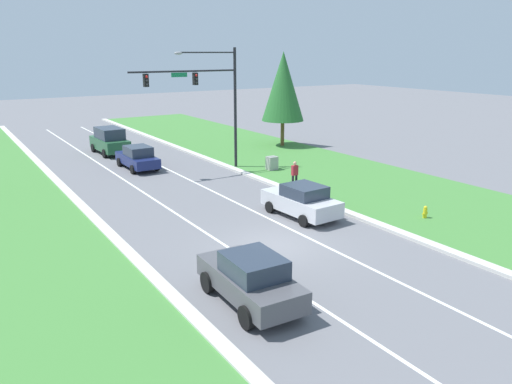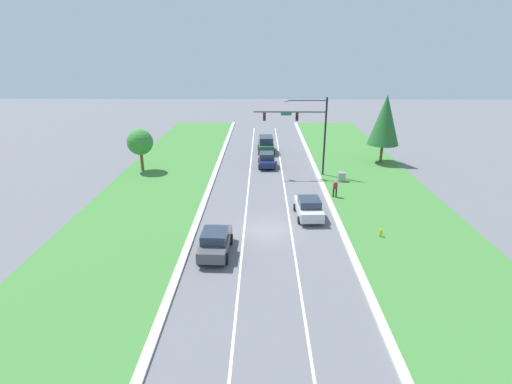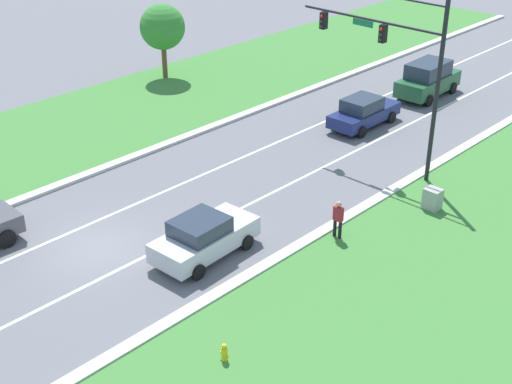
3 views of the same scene
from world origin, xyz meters
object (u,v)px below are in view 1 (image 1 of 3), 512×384
utility_cabinet (272,164)px  fire_hydrant (425,213)px  forest_suv (110,141)px  conifer_near_right_tree (283,87)px  graphite_sedan (251,279)px  silver_sedan (301,201)px  pedestrian (295,174)px  traffic_signal_mast (208,91)px  navy_sedan (138,158)px

utility_cabinet → fire_hydrant: bearing=-87.8°
forest_suv → conifer_near_right_tree: 15.19m
graphite_sedan → silver_sedan: bearing=44.3°
forest_suv → silver_sedan: bearing=-83.0°
graphite_sedan → silver_sedan: size_ratio=1.02×
utility_cabinet → pedestrian: pedestrian is taller
silver_sedan → fire_hydrant: size_ratio=6.32×
forest_suv → pedestrian: (6.24, -16.76, -0.14)m
traffic_signal_mast → pedestrian: (2.24, -6.85, -4.60)m
graphite_sedan → utility_cabinet: 19.20m
graphite_sedan → fire_hydrant: graphite_sedan is taller
graphite_sedan → pedestrian: bearing=49.6°
utility_cabinet → forest_suv: bearing=122.5°
traffic_signal_mast → silver_sedan: bearing=-93.4°
fire_hydrant → silver_sedan: bearing=143.0°
graphite_sedan → forest_suv: 27.81m
fire_hydrant → forest_suv: bearing=108.3°
silver_sedan → pedestrian: 5.35m
traffic_signal_mast → fire_hydrant: (4.23, -15.03, -5.19)m
graphite_sedan → silver_sedan: 9.41m
silver_sedan → pedestrian: pedestrian is taller
graphite_sedan → conifer_near_right_tree: conifer_near_right_tree is taller
graphite_sedan → pedestrian: 14.66m
traffic_signal_mast → conifer_near_right_tree: (9.78, 5.02, -0.35)m
silver_sedan → navy_sedan: bearing=99.7°
graphite_sedan → pedestrian: (9.90, 10.81, 0.05)m
traffic_signal_mast → utility_cabinet: 6.64m
navy_sedan → forest_suv: bearing=89.5°
utility_cabinet → fire_hydrant: 12.83m
traffic_signal_mast → graphite_sedan: 19.80m
silver_sedan → utility_cabinet: bearing=61.3°
navy_sedan → graphite_sedan: size_ratio=1.00×
pedestrian → traffic_signal_mast: bearing=-71.4°
pedestrian → conifer_near_right_tree: 14.69m
fire_hydrant → pedestrian: bearing=103.6°
pedestrian → forest_suv: bearing=-69.1°
silver_sedan → utility_cabinet: silver_sedan is taller
graphite_sedan → navy_sedan: bearing=82.2°
traffic_signal_mast → forest_suv: (-4.00, 9.91, -4.45)m
forest_suv → conifer_near_right_tree: (13.78, -4.89, 4.10)m
forest_suv → conifer_near_right_tree: conifer_near_right_tree is taller
utility_cabinet → pedestrian: bearing=-107.8°
traffic_signal_mast → conifer_near_right_tree: bearing=27.2°
graphite_sedan → traffic_signal_mast: bearing=68.6°
pedestrian → silver_sedan: bearing=57.3°
graphite_sedan → silver_sedan: graphite_sedan is taller
navy_sedan → utility_cabinet: size_ratio=4.48×
graphite_sedan → conifer_near_right_tree: (17.44, 22.68, 4.29)m
traffic_signal_mast → graphite_sedan: size_ratio=1.85×
forest_suv → fire_hydrant: forest_suv is taller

